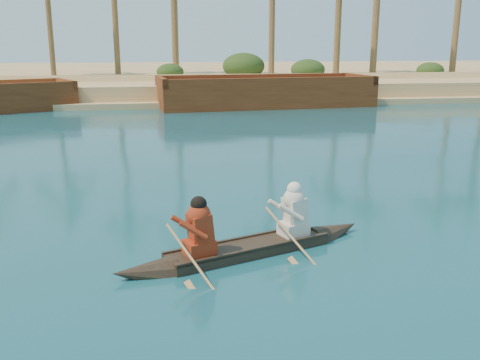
{
  "coord_description": "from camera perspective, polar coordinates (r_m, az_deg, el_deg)",
  "views": [
    {
      "loc": [
        -9.73,
        -11.27,
        3.82
      ],
      "look_at": [
        -7.91,
        -0.49,
        1.06
      ],
      "focal_mm": 40.0,
      "sensor_mm": 36.0,
      "label": 1
    }
  ],
  "objects": [
    {
      "name": "barge_mid",
      "position": [
        34.77,
        2.69,
        9.18
      ],
      "size": [
        13.89,
        5.65,
        2.26
      ],
      "rotation": [
        0.0,
        0.0,
        0.09
      ],
      "color": "brown",
      "rests_on": "ground"
    },
    {
      "name": "sandy_embankment",
      "position": [
        59.05,
        -0.07,
        10.99
      ],
      "size": [
        150.0,
        51.0,
        1.5
      ],
      "color": "#D4B877",
      "rests_on": "ground"
    },
    {
      "name": "canoe",
      "position": [
        10.09,
        0.93,
        -6.36
      ],
      "size": [
        5.18,
        2.45,
        1.45
      ],
      "rotation": [
        0.0,
        0.0,
        0.35
      ],
      "color": "#30271A",
      "rests_on": "ground"
    },
    {
      "name": "shrub_cluster",
      "position": [
        43.94,
        3.3,
        10.75
      ],
      "size": [
        100.0,
        6.0,
        2.4
      ],
      "primitive_type": null,
      "color": "#1A3212",
      "rests_on": "ground"
    }
  ]
}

